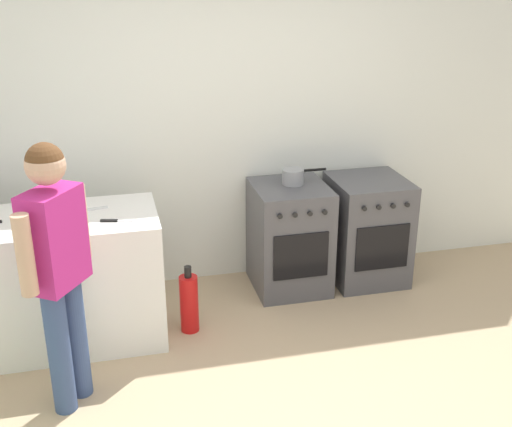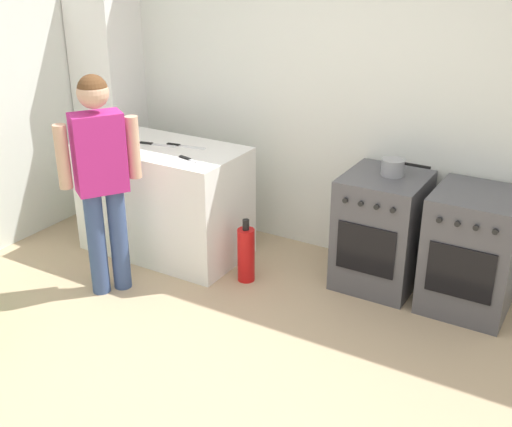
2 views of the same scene
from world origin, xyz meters
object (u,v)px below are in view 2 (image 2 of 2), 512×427
(pot, at_px, (393,167))
(knife_paring, at_px, (188,159))
(knife_bread, at_px, (112,137))
(person, at_px, (101,169))
(knife_chef, at_px, (156,144))
(oven_right, at_px, (472,251))
(fire_extinguisher, at_px, (246,254))
(larder_cabinet, at_px, (111,106))
(knife_carving, at_px, (184,146))
(oven_left, at_px, (381,231))

(pot, relative_size, knife_paring, 1.66)
(knife_bread, bearing_deg, person, -52.69)
(pot, xyz_separation_m, person, (-1.69, -1.14, 0.03))
(pot, relative_size, knife_chef, 1.12)
(oven_right, bearing_deg, fire_extinguisher, -162.56)
(pot, distance_m, larder_cabinet, 2.69)
(knife_carving, height_order, larder_cabinet, larder_cabinet)
(knife_paring, xyz_separation_m, knife_chef, (-0.43, 0.16, -0.00))
(knife_paring, bearing_deg, pot, 22.88)
(knife_bread, bearing_deg, fire_extinguisher, -3.22)
(knife_paring, relative_size, person, 0.13)
(person, relative_size, larder_cabinet, 0.79)
(oven_left, bearing_deg, knife_paring, -158.25)
(knife_paring, bearing_deg, oven_right, 15.00)
(pot, bearing_deg, fire_extinguisher, -149.95)
(oven_left, bearing_deg, larder_cabinet, 177.79)
(knife_carving, xyz_separation_m, person, (-0.11, -0.81, 0.04))
(oven_left, relative_size, knife_bread, 2.43)
(oven_left, distance_m, oven_right, 0.65)
(knife_paring, xyz_separation_m, person, (-0.32, -0.57, 0.04))
(knife_carving, height_order, person, person)
(oven_left, distance_m, larder_cabinet, 2.71)
(person, bearing_deg, knife_bread, 127.31)
(fire_extinguisher, bearing_deg, pot, 30.05)
(oven_left, relative_size, knife_chef, 2.74)
(oven_left, bearing_deg, pot, 52.84)
(knife_bread, bearing_deg, knife_chef, 4.77)
(pot, bearing_deg, knife_carving, -167.95)
(oven_left, relative_size, pot, 2.44)
(pot, relative_size, larder_cabinet, 0.17)
(oven_left, relative_size, larder_cabinet, 0.42)
(larder_cabinet, bearing_deg, pot, -1.22)
(knife_bread, distance_m, knife_chef, 0.43)
(oven_left, relative_size, oven_right, 1.00)
(knife_carving, height_order, fire_extinguisher, knife_carving)
(oven_left, distance_m, knife_carving, 1.64)
(pot, relative_size, fire_extinguisher, 0.70)
(oven_right, height_order, knife_carving, knife_carving)
(pot, xyz_separation_m, knife_paring, (-1.37, -0.58, -0.00))
(oven_right, height_order, fire_extinguisher, oven_right)
(oven_right, xyz_separation_m, knife_carving, (-2.19, -0.29, 0.48))
(oven_left, height_order, knife_bread, knife_bread)
(person, bearing_deg, oven_left, 33.56)
(knife_chef, relative_size, person, 0.20)
(knife_chef, bearing_deg, larder_cabinet, 152.15)
(knife_bread, bearing_deg, larder_cabinet, 132.67)
(fire_extinguisher, bearing_deg, knife_chef, 172.99)
(pot, height_order, knife_chef, pot)
(knife_paring, relative_size, fire_extinguisher, 0.42)
(oven_left, relative_size, person, 0.54)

